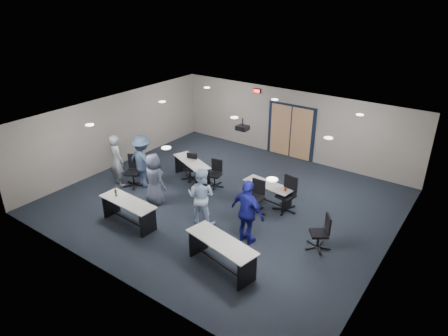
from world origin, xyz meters
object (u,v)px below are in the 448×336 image
Objects in this scene: chair_loose_right at (319,232)px; person_gray at (117,160)px; person_lightblue at (201,196)px; table_back_left at (192,167)px; chair_loose_left at (133,171)px; table_front_left at (128,208)px; chair_back_d at (286,195)px; person_navy at (248,212)px; person_plaid at (154,179)px; person_back at (143,161)px; table_back_right at (268,190)px; chair_back_c at (255,198)px; chair_back_b at (215,174)px; table_front_right at (221,250)px; chair_back_a at (190,167)px.

chair_loose_right is 7.12m from person_gray.
person_lightblue is at bearing -170.80° from person_gray.
chair_loose_left reaches higher than table_back_left.
person_lightblue reaches higher than table_front_left.
person_navy is at bearing -85.17° from chair_back_d.
person_plaid is 1.29m from person_back.
table_back_right is 0.91× the size of person_navy.
table_back_left is 1.80× the size of chair_back_c.
person_back is at bearing -157.45° from chair_back_b.
chair_back_d is 4.09m from person_plaid.
person_lightblue is 1.59m from person_navy.
chair_back_d is 1.11× the size of chair_loose_right.
person_lightblue is at bearing -22.05° from table_back_left.
chair_loose_right is (5.29, -1.18, 0.00)m from table_back_left.
table_back_right is 1.78× the size of chair_back_b.
table_front_right is (3.34, -0.05, 0.02)m from table_front_left.
table_front_right is at bearing 164.41° from person_plaid.
chair_loose_left is 0.66× the size of person_plaid.
chair_back_c is 4.93m from person_gray.
table_back_right is 2.06m from chair_back_b.
chair_loose_right is at bearing -27.98° from chair_back_b.
chair_back_a is 0.56× the size of person_plaid.
chair_back_a is 0.89× the size of chair_back_c.
person_navy reaches higher than person_plaid.
chair_back_c is (-0.71, 2.70, -0.02)m from table_front_right.
table_front_right is at bearing -19.46° from table_back_left.
chair_loose_left is (-4.34, -1.66, 0.09)m from table_back_right.
chair_back_b is 3.34m from person_gray.
table_front_right is 1.17× the size of person_lightblue.
person_plaid is 1.92m from person_lightblue.
table_front_left is at bearing 106.34° from person_plaid.
chair_back_b is at bearing 82.52° from table_front_left.
person_gray reaches higher than chair_back_c.
table_back_left is 1.12× the size of table_back_right.
chair_back_b is at bearing -107.96° from person_plaid.
chair_back_d is at bearing 101.45° from table_front_right.
chair_back_d is at bearing -162.18° from person_back.
chair_back_b is 2.79m from chair_loose_left.
person_navy reaches higher than chair_loose_left.
chair_loose_left reaches higher than chair_back_b.
table_back_right reaches higher than table_back_left.
table_back_left is at bearing -125.98° from person_back.
person_lightblue is 0.94× the size of person_navy.
chair_back_d is at bearing -141.69° from person_lightblue.
chair_loose_right is 0.59× the size of person_plaid.
chair_loose_right is at bearing -30.31° from chair_back_d.
chair_back_a is at bearing -79.09° from person_plaid.
chair_back_b reaches higher than table_front_right.
person_plaid reaches higher than chair_back_b.
chair_loose_left is (-1.68, 1.73, 0.03)m from table_front_left.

